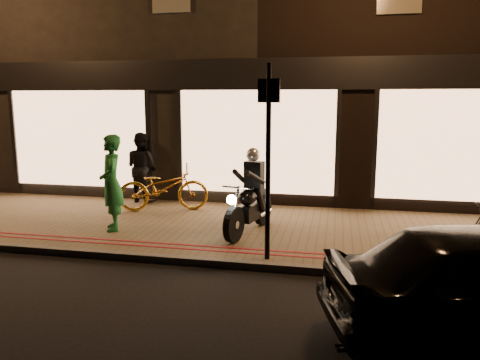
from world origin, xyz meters
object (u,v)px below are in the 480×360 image
Objects in this scene: sign_post at (268,153)px; bicycle_gold at (163,187)px; motorcycle at (250,200)px; person_green at (111,183)px.

bicycle_gold is at bearing 135.40° from sign_post.
motorcycle is 1.05× the size of person_green.
sign_post is at bearing 41.74° from person_green.
person_green is at bearing 161.67° from sign_post.
person_green is (-2.61, -0.36, 0.30)m from motorcycle.
motorcycle is 0.64× the size of sign_post.
person_green reaches higher than bicycle_gold.
sign_post reaches higher than person_green.
bicycle_gold is (-2.23, 1.33, -0.09)m from motorcycle.
sign_post is (0.53, -1.40, 1.06)m from motorcycle.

